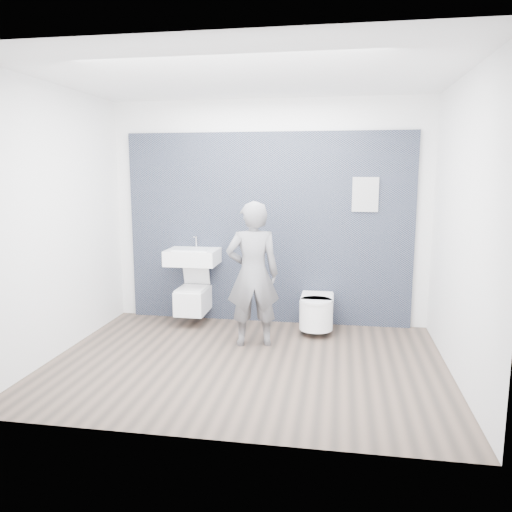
% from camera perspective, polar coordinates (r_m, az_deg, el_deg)
% --- Properties ---
extents(ground, '(4.00, 4.00, 0.00)m').
position_cam_1_polar(ground, '(5.19, -1.12, -12.07)').
color(ground, brown).
rests_on(ground, ground).
extents(room_shell, '(4.00, 4.00, 4.00)m').
position_cam_1_polar(room_shell, '(4.83, -1.19, 7.50)').
color(room_shell, silver).
rests_on(room_shell, ground).
extents(tile_wall, '(3.60, 0.06, 2.40)m').
position_cam_1_polar(tile_wall, '(6.56, 1.27, -7.37)').
color(tile_wall, black).
rests_on(tile_wall, ground).
extents(washbasin, '(0.63, 0.48, 0.48)m').
position_cam_1_polar(washbasin, '(6.30, -7.26, -0.04)').
color(washbasin, white).
rests_on(washbasin, ground).
extents(toilet_square, '(0.36, 0.52, 0.70)m').
position_cam_1_polar(toilet_square, '(6.39, -7.20, -4.84)').
color(toilet_square, white).
rests_on(toilet_square, ground).
extents(toilet_rounded, '(0.40, 0.67, 0.36)m').
position_cam_1_polar(toilet_rounded, '(6.08, 6.94, -6.30)').
color(toilet_rounded, white).
rests_on(toilet_rounded, ground).
extents(info_placard, '(0.31, 0.03, 0.41)m').
position_cam_1_polar(info_placard, '(6.46, 11.86, -7.85)').
color(info_placard, white).
rests_on(info_placard, ground).
extents(visitor, '(0.66, 0.52, 1.61)m').
position_cam_1_polar(visitor, '(5.48, -0.36, -2.10)').
color(visitor, slate).
rests_on(visitor, ground).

